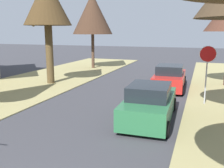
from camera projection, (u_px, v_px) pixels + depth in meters
name	position (u px, v px, depth m)	size (l,w,h in m)	color
stop_sign_far	(207.00, 62.00, 12.57)	(0.81, 0.45, 2.96)	#9EA0A5
street_tree_left_mid_b	(47.00, 3.00, 17.12)	(3.28, 3.28, 7.25)	#4F3D23
street_tree_left_far	(92.00, 14.00, 24.74)	(3.96, 3.96, 7.33)	#493427
parked_sedan_green	(150.00, 103.00, 10.61)	(2.06, 4.46, 1.57)	#28663D
parked_sedan_red	(170.00, 78.00, 16.48)	(2.06, 4.46, 1.57)	red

